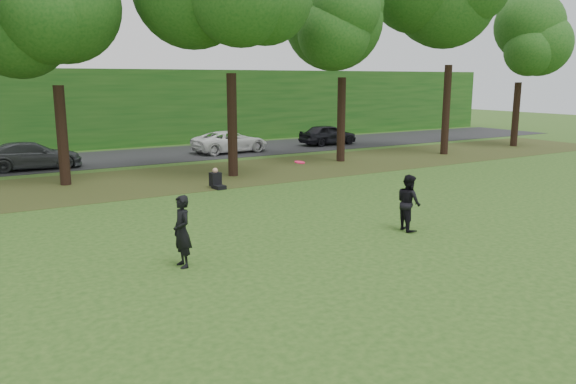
# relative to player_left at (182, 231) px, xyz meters

# --- Properties ---
(ground) EXTENTS (120.00, 120.00, 0.00)m
(ground) POSITION_rel_player_left_xyz_m (2.57, -1.39, -0.86)
(ground) COLOR #254816
(ground) RESTS_ON ground
(leaf_litter) EXTENTS (60.00, 7.00, 0.01)m
(leaf_litter) POSITION_rel_player_left_xyz_m (2.57, 11.61, -0.85)
(leaf_litter) COLOR #4B3D1A
(leaf_litter) RESTS_ON ground
(street) EXTENTS (70.00, 7.00, 0.02)m
(street) POSITION_rel_player_left_xyz_m (2.57, 19.61, -0.85)
(street) COLOR black
(street) RESTS_ON ground
(far_hedge) EXTENTS (70.00, 3.00, 5.00)m
(far_hedge) POSITION_rel_player_left_xyz_m (2.57, 25.61, 1.64)
(far_hedge) COLOR #174C15
(far_hedge) RESTS_ON ground
(player_left) EXTENTS (0.42, 0.63, 1.72)m
(player_left) POSITION_rel_player_left_xyz_m (0.00, 0.00, 0.00)
(player_left) COLOR black
(player_left) RESTS_ON ground
(player_right) EXTENTS (0.79, 0.92, 1.66)m
(player_right) POSITION_rel_player_left_xyz_m (6.83, -0.31, -0.03)
(player_right) COLOR black
(player_right) RESTS_ON ground
(parked_cars) EXTENTS (37.88, 3.04, 1.51)m
(parked_cars) POSITION_rel_player_left_xyz_m (0.38, 18.43, -0.16)
(parked_cars) COLOR black
(parked_cars) RESTS_ON street
(frisbee) EXTENTS (0.38, 0.38, 0.06)m
(frisbee) POSITION_rel_player_left_xyz_m (3.27, 0.02, 1.38)
(frisbee) COLOR #EB1349
(frisbee) RESTS_ON ground
(seated_person) EXTENTS (0.47, 0.76, 0.83)m
(seated_person) POSITION_rel_player_left_xyz_m (4.68, 8.53, -0.55)
(seated_person) COLOR black
(seated_person) RESTS_ON ground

